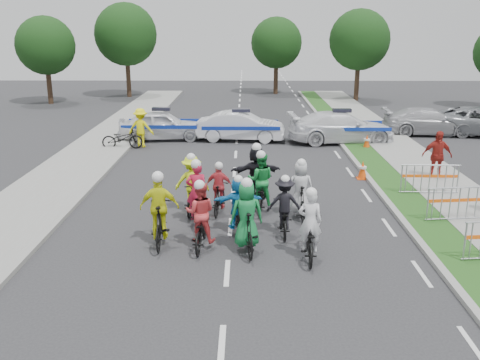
{
  "coord_description": "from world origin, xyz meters",
  "views": [
    {
      "loc": [
        0.42,
        -11.53,
        5.66
      ],
      "look_at": [
        0.27,
        4.1,
        1.1
      ],
      "focal_mm": 40.0,
      "sensor_mm": 36.0,
      "label": 1
    }
  ],
  "objects_px": {
    "rider_3": "(160,217)",
    "rider_6": "(197,203)",
    "civilian_sedan": "(429,122)",
    "rider_0": "(309,235)",
    "rider_7": "(300,195)",
    "police_car_1": "(241,126)",
    "tree_0": "(45,46)",
    "rider_10": "(192,189)",
    "rider_9": "(219,193)",
    "rider_11": "(256,179)",
    "spectator_2": "(437,156)",
    "police_car_2": "(341,127)",
    "rider_5": "(238,209)",
    "marshal_hiviz": "(141,128)",
    "parked_bike": "(122,138)",
    "tree_4": "(276,43)",
    "rider_2": "(201,222)",
    "barrier_2": "(429,180)",
    "cone_0": "(363,170)",
    "police_car_0": "(162,125)",
    "cone_1": "(367,142)",
    "tree_1": "(359,40)",
    "rider_4": "(284,211)",
    "barrier_1": "(459,205)",
    "tree_3": "(126,35)",
    "rider_1": "(247,223)"
  },
  "relations": [
    {
      "from": "rider_3",
      "to": "rider_6",
      "type": "distance_m",
      "value": 1.73
    },
    {
      "from": "civilian_sedan",
      "to": "rider_0",
      "type": "bearing_deg",
      "value": 156.47
    },
    {
      "from": "rider_7",
      "to": "police_car_1",
      "type": "relative_size",
      "value": 0.42
    },
    {
      "from": "rider_7",
      "to": "tree_0",
      "type": "height_order",
      "value": "tree_0"
    },
    {
      "from": "rider_7",
      "to": "rider_10",
      "type": "xyz_separation_m",
      "value": [
        -3.31,
        0.46,
        0.02
      ]
    },
    {
      "from": "rider_9",
      "to": "civilian_sedan",
      "type": "bearing_deg",
      "value": -121.73
    },
    {
      "from": "rider_11",
      "to": "civilian_sedan",
      "type": "bearing_deg",
      "value": -137.69
    },
    {
      "from": "rider_6",
      "to": "spectator_2",
      "type": "bearing_deg",
      "value": -159.98
    },
    {
      "from": "police_car_2",
      "to": "tree_0",
      "type": "height_order",
      "value": "tree_0"
    },
    {
      "from": "rider_5",
      "to": "rider_11",
      "type": "bearing_deg",
      "value": -109.81
    },
    {
      "from": "rider_7",
      "to": "civilian_sedan",
      "type": "xyz_separation_m",
      "value": [
        8.11,
        12.81,
        -0.02
      ]
    },
    {
      "from": "spectator_2",
      "to": "marshal_hiviz",
      "type": "distance_m",
      "value": 13.36
    },
    {
      "from": "parked_bike",
      "to": "tree_4",
      "type": "bearing_deg",
      "value": -28.35
    },
    {
      "from": "marshal_hiviz",
      "to": "rider_0",
      "type": "bearing_deg",
      "value": 124.44
    },
    {
      "from": "rider_2",
      "to": "barrier_2",
      "type": "height_order",
      "value": "rider_2"
    },
    {
      "from": "barrier_2",
      "to": "rider_0",
      "type": "bearing_deg",
      "value": -132.59
    },
    {
      "from": "rider_2",
      "to": "rider_9",
      "type": "xyz_separation_m",
      "value": [
        0.37,
        2.64,
        -0.04
      ]
    },
    {
      "from": "rider_11",
      "to": "spectator_2",
      "type": "xyz_separation_m",
      "value": [
        6.81,
        2.83,
        0.09
      ]
    },
    {
      "from": "rider_2",
      "to": "cone_0",
      "type": "distance_m",
      "value": 8.65
    },
    {
      "from": "barrier_2",
      "to": "cone_0",
      "type": "height_order",
      "value": "barrier_2"
    },
    {
      "from": "police_car_0",
      "to": "cone_1",
      "type": "bearing_deg",
      "value": -108.6
    },
    {
      "from": "rider_11",
      "to": "marshal_hiviz",
      "type": "bearing_deg",
      "value": -66.12
    },
    {
      "from": "rider_5",
      "to": "cone_1",
      "type": "height_order",
      "value": "rider_5"
    },
    {
      "from": "rider_7",
      "to": "rider_11",
      "type": "distance_m",
      "value": 1.82
    },
    {
      "from": "police_car_1",
      "to": "rider_9",
      "type": "bearing_deg",
      "value": -177.91
    },
    {
      "from": "rider_2",
      "to": "barrier_2",
      "type": "bearing_deg",
      "value": -145.64
    },
    {
      "from": "rider_2",
      "to": "rider_6",
      "type": "bearing_deg",
      "value": -78.43
    },
    {
      "from": "rider_6",
      "to": "police_car_1",
      "type": "distance_m",
      "value": 11.88
    },
    {
      "from": "rider_0",
      "to": "rider_5",
      "type": "distance_m",
      "value": 2.43
    },
    {
      "from": "rider_3",
      "to": "cone_0",
      "type": "bearing_deg",
      "value": -139.09
    },
    {
      "from": "rider_0",
      "to": "rider_3",
      "type": "bearing_deg",
      "value": -9.16
    },
    {
      "from": "rider_9",
      "to": "police_car_1",
      "type": "height_order",
      "value": "rider_9"
    },
    {
      "from": "tree_1",
      "to": "tree_0",
      "type": "bearing_deg",
      "value": -175.03
    },
    {
      "from": "rider_9",
      "to": "marshal_hiviz",
      "type": "height_order",
      "value": "marshal_hiviz"
    },
    {
      "from": "rider_4",
      "to": "police_car_2",
      "type": "height_order",
      "value": "rider_4"
    },
    {
      "from": "cone_0",
      "to": "parked_bike",
      "type": "xyz_separation_m",
      "value": [
        -10.26,
        5.03,
        0.16
      ]
    },
    {
      "from": "police_car_0",
      "to": "parked_bike",
      "type": "distance_m",
      "value": 2.65
    },
    {
      "from": "rider_9",
      "to": "rider_10",
      "type": "relative_size",
      "value": 0.87
    },
    {
      "from": "civilian_sedan",
      "to": "cone_1",
      "type": "xyz_separation_m",
      "value": [
        -4.04,
        -3.49,
        -0.36
      ]
    },
    {
      "from": "rider_5",
      "to": "barrier_1",
      "type": "xyz_separation_m",
      "value": [
        6.46,
        0.84,
        -0.17
      ]
    },
    {
      "from": "rider_6",
      "to": "rider_10",
      "type": "bearing_deg",
      "value": -85.77
    },
    {
      "from": "police_car_1",
      "to": "parked_bike",
      "type": "distance_m",
      "value": 5.91
    },
    {
      "from": "tree_4",
      "to": "tree_3",
      "type": "bearing_deg",
      "value": -170.54
    },
    {
      "from": "rider_2",
      "to": "rider_4",
      "type": "distance_m",
      "value": 2.44
    },
    {
      "from": "police_car_2",
      "to": "civilian_sedan",
      "type": "xyz_separation_m",
      "value": [
        5.01,
        1.98,
        -0.06
      ]
    },
    {
      "from": "police_car_0",
      "to": "tree_4",
      "type": "bearing_deg",
      "value": -26.72
    },
    {
      "from": "rider_9",
      "to": "marshal_hiviz",
      "type": "relative_size",
      "value": 0.9
    },
    {
      "from": "rider_1",
      "to": "rider_7",
      "type": "height_order",
      "value": "rider_1"
    },
    {
      "from": "rider_10",
      "to": "civilian_sedan",
      "type": "xyz_separation_m",
      "value": [
        11.42,
        12.35,
        -0.04
      ]
    },
    {
      "from": "tree_3",
      "to": "rider_7",
      "type": "bearing_deg",
      "value": -68.51
    }
  ]
}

